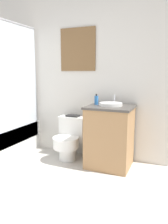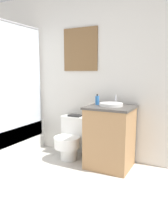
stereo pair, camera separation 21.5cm
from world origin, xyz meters
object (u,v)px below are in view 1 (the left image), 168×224
object	(u,v)px
book_on_tank	(73,116)
soap_bottle	(96,100)
sink	(111,104)
toilet	(69,138)

from	to	relation	value
book_on_tank	soap_bottle	bearing A→B (deg)	-14.22
sink	soap_bottle	distance (m)	0.22
toilet	book_on_tank	distance (m)	0.34
toilet	sink	world-z (taller)	sink
toilet	soap_bottle	distance (m)	0.73
sink	book_on_tank	distance (m)	0.68
sink	soap_bottle	size ratio (longest dim) A/B	2.35
book_on_tank	sink	bearing A→B (deg)	-11.34
soap_bottle	book_on_tank	world-z (taller)	soap_bottle
toilet	soap_bottle	size ratio (longest dim) A/B	4.24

